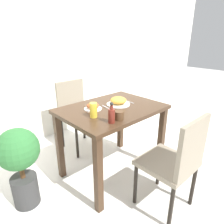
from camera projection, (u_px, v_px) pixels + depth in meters
ground_plane at (112, 171)px, 2.28m from camera, size 16.00×16.00×0.00m
wall_back at (46, 47)px, 2.70m from camera, size 8.00×0.05×2.60m
dining_table at (112, 119)px, 2.05m from camera, size 1.00×0.74×0.77m
chair_near at (176, 160)px, 1.61m from camera, size 0.42×0.42×0.90m
chair_far at (76, 111)px, 2.64m from camera, size 0.42×0.42×0.90m
food_plate at (118, 101)px, 2.06m from camera, size 0.24×0.24×0.08m
side_plate at (93, 107)px, 1.94m from camera, size 0.17×0.17×0.06m
drink_cup at (119, 115)px, 1.70m from camera, size 0.08×0.08×0.08m
juice_glass at (93, 110)px, 1.74m from camera, size 0.07×0.07×0.13m
sauce_bottle at (112, 115)px, 1.63m from camera, size 0.06×0.06×0.18m
fork_utensil at (108, 108)px, 1.98m from camera, size 0.03×0.18×0.00m
spoon_utensil at (128, 101)px, 2.17m from camera, size 0.02×0.17×0.00m
potted_plant_left at (20, 160)px, 1.69m from camera, size 0.36×0.36×0.75m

